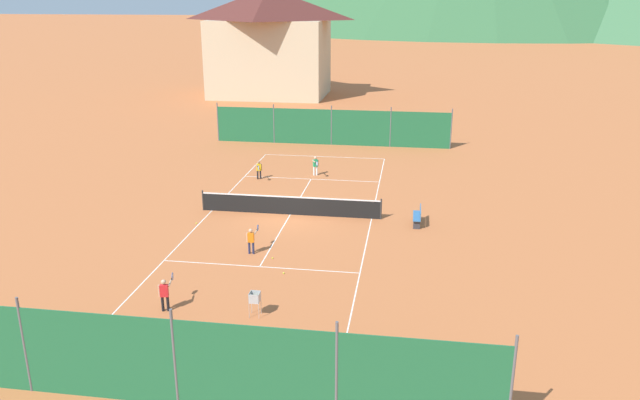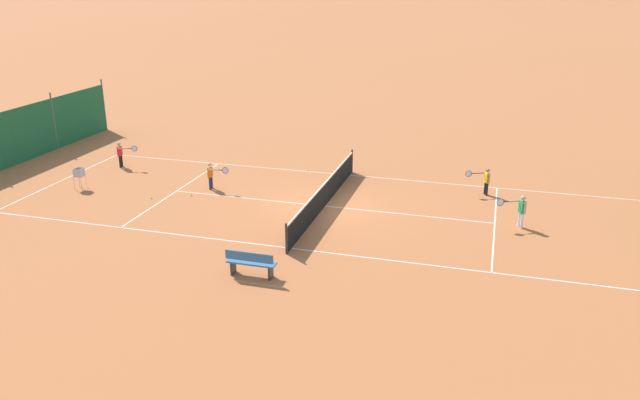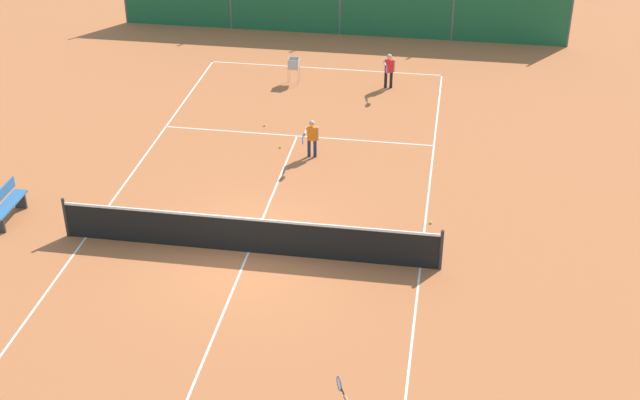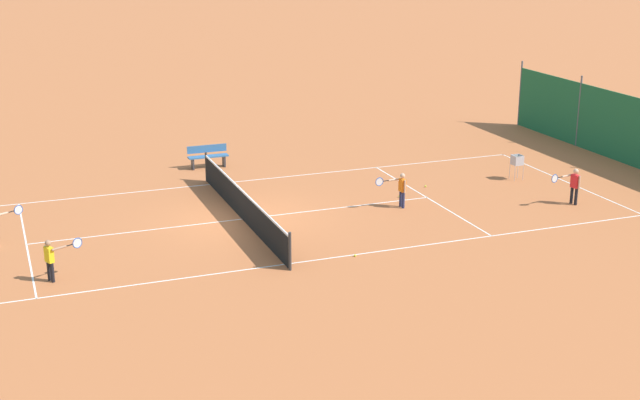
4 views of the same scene
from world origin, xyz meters
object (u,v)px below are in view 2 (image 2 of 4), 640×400
tennis_ball_by_net_right (191,195)px  player_near_service (521,209)px  courtside_bench (251,263)px  tennis_net (325,194)px  player_far_baseline (211,174)px  tennis_ball_service_box (151,198)px  tennis_ball_far_corner (308,170)px  player_far_service (485,179)px  player_near_baseline (121,153)px  ball_hopper (79,174)px

tennis_ball_by_net_right → player_near_service: bearing=90.9°
tennis_ball_by_net_right → courtside_bench: (6.00, 5.05, 0.42)m
tennis_net → player_far_baseline: bearing=-97.4°
tennis_ball_service_box → tennis_ball_far_corner: bearing=137.4°
tennis_net → player_far_baseline: size_ratio=8.05×
tennis_net → tennis_ball_service_box: 7.02m
player_far_service → courtside_bench: size_ratio=0.75×
tennis_net → player_near_baseline: player_near_baseline is taller
player_near_baseline → ball_hopper: (3.20, 0.08, -0.05)m
player_near_service → courtside_bench: size_ratio=0.79×
player_far_service → courtside_bench: (9.42, -6.40, -0.21)m
player_far_baseline → courtside_bench: bearing=33.2°
courtside_bench → ball_hopper: bearing=-119.1°
player_near_baseline → player_far_service: bearing=92.5°
player_far_service → tennis_ball_far_corner: size_ratio=16.95×
player_far_service → player_far_baseline: bearing=-77.6°
player_near_baseline → tennis_ball_far_corner: size_ratio=18.18×
player_near_service → player_far_service: bearing=-157.8°
player_near_service → ball_hopper: 17.63m
tennis_net → tennis_ball_far_corner: 4.71m
player_far_baseline → tennis_ball_by_net_right: bearing=-24.3°
player_near_baseline → player_far_baseline: (1.70, 5.38, -0.03)m
player_far_service → tennis_ball_far_corner: (-1.16, -7.90, -0.62)m
tennis_ball_by_net_right → tennis_ball_service_box: 1.58m
player_near_baseline → player_far_service: (-0.72, 16.38, -0.04)m
player_far_service → ball_hopper: (3.91, -16.30, -0.00)m
tennis_ball_far_corner → player_far_service: bearing=81.6°
player_near_baseline → tennis_net: bearing=77.3°
tennis_ball_far_corner → ball_hopper: size_ratio=0.07×
tennis_ball_by_net_right → tennis_ball_service_box: bearing=-60.8°
player_far_baseline → player_near_service: bearing=86.3°
player_far_service → tennis_ball_by_net_right: (3.42, -11.45, -0.62)m
player_far_baseline → tennis_ball_far_corner: player_far_baseline is taller
player_near_baseline → player_far_baseline: size_ratio=1.05×
tennis_ball_service_box → ball_hopper: (-0.27, -3.47, 0.62)m
player_near_service → player_far_service: 3.48m
ball_hopper → courtside_bench: 11.33m
tennis_net → player_far_baseline: player_far_baseline is taller
player_near_baseline → player_near_service: (2.50, 17.69, -0.00)m
tennis_ball_far_corner → tennis_ball_by_net_right: bearing=-37.8°
ball_hopper → tennis_ball_far_corner: bearing=121.1°
tennis_net → tennis_ball_far_corner: (-4.24, -2.00, -0.47)m
player_far_baseline → tennis_ball_service_box: player_far_baseline is taller
tennis_ball_by_net_right → tennis_ball_far_corner: (-4.58, 3.55, 0.00)m
player_near_service → tennis_ball_service_box: bearing=-86.1°
player_near_baseline → tennis_ball_service_box: 5.01m
player_far_service → tennis_ball_by_net_right: bearing=-73.4°
ball_hopper → tennis_ball_service_box: bearing=85.5°
courtside_bench → player_near_baseline: bearing=-131.1°
player_near_baseline → player_near_service: player_near_baseline is taller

